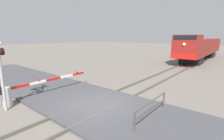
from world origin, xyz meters
TOP-DOWN VIEW (x-y plane):
  - ground_plane at (0.00, 0.00)m, footprint 160.00×160.00m
  - rail_track_left at (-0.72, 0.00)m, footprint 0.08×80.00m
  - rail_track_right at (0.72, 0.00)m, footprint 0.08×80.00m
  - road_surface at (0.00, 0.00)m, footprint 36.00×4.91m
  - locomotive at (0.00, 23.53)m, footprint 3.04×18.43m
  - crossing_gate at (-3.83, -2.30)m, footprint 0.36×5.94m
  - guard_railing at (2.86, 0.50)m, footprint 0.08×2.94m

SIDE VIEW (x-z plane):
  - ground_plane at x=0.00m, z-range 0.00..0.00m
  - road_surface at x=0.00m, z-range 0.00..0.14m
  - rail_track_left at x=-0.72m, z-range 0.00..0.15m
  - rail_track_right at x=0.72m, z-range 0.00..0.15m
  - guard_railing at x=2.86m, z-range 0.15..1.10m
  - crossing_gate at x=-3.83m, z-range 0.15..1.34m
  - locomotive at x=0.00m, z-range 0.07..4.03m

